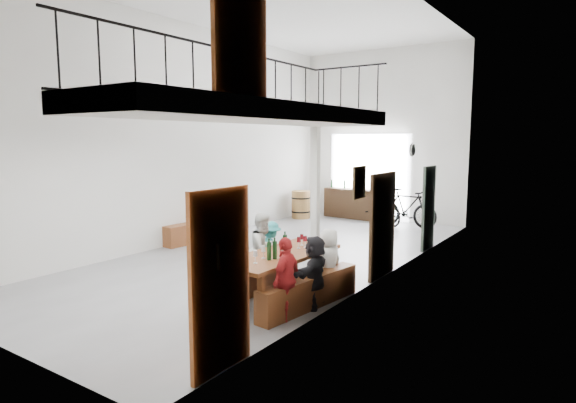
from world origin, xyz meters
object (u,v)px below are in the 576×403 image
Objects in this scene: side_bench at (196,232)px; serving_counter at (351,203)px; bicycle_near at (381,209)px; host_standing at (227,268)px; oak_barrel at (301,205)px; tasting_table at (280,258)px; bench_inner at (252,280)px.

side_bench is 0.98× the size of serving_counter.
bicycle_near is at bearing -17.62° from serving_counter.
side_bench is 6.06m from host_standing.
bicycle_near reaches higher than oak_barrel.
bicycle_near is (2.68, 0.46, 0.02)m from oak_barrel.
side_bench is at bearing 151.85° from tasting_table.
bicycle_near reaches higher than side_bench.
bench_inner is 7.67m from bicycle_near.
host_standing reaches higher than side_bench.
oak_barrel is at bearing 121.62° from tasting_table.
tasting_table is 5.07m from side_bench.
serving_counter is at bearing 36.19° from oak_barrel.
tasting_table is at bearing -2.35° from bench_inner.
tasting_table is 1.25× the size of serving_counter.
host_standing reaches higher than serving_counter.
tasting_table is 1.17× the size of bench_inner.
bicycle_near is (2.91, 5.15, 0.22)m from side_bench.
tasting_table is 7.80m from bicycle_near.
bicycle_near is at bearing 9.69° from oak_barrel.
host_standing is at bearing -141.03° from bicycle_near.
oak_barrel is 2.72m from bicycle_near.
side_bench reaches higher than bench_inner.
bicycle_near is (-1.61, 9.12, -0.42)m from host_standing.
bench_inner is at bearing -70.18° from serving_counter.
serving_counter is at bearing 74.28° from side_bench.
host_standing is at bearing -62.12° from bench_inner.
oak_barrel reaches higher than side_bench.
bicycle_near is (-1.47, 7.66, -0.23)m from tasting_table.
side_bench is 5.92m from bicycle_near.
tasting_table is at bearing -60.05° from oak_barrel.
host_standing reaches higher than bench_inner.
tasting_table is 1.28× the size of bicycle_near.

